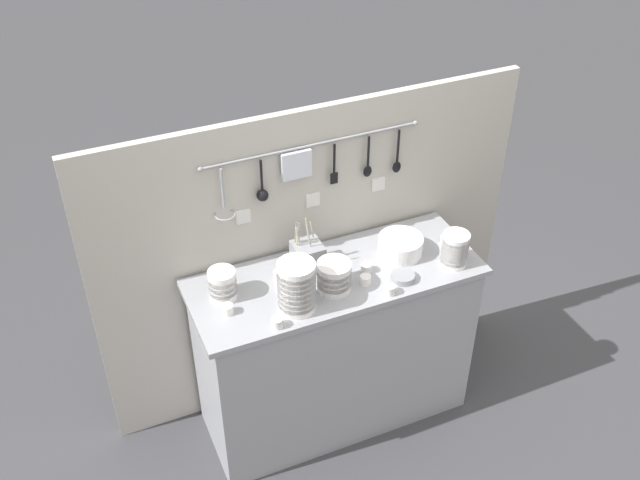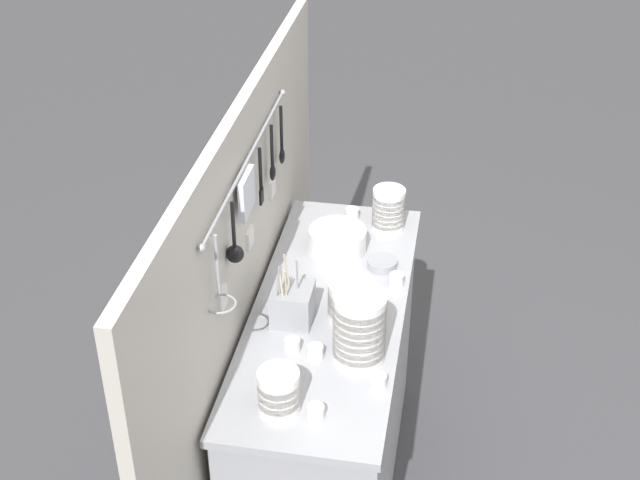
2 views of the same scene
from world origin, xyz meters
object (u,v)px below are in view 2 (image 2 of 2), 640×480
(bowl_stack_tall_left, at_px, (279,392))
(bowl_stack_short_front, at_px, (359,328))
(cup_front_right, at_px, (314,352))
(bowl_stack_wide_centre, at_px, (351,301))
(plate_stack, at_px, (338,240))
(cup_edge_near, at_px, (365,288))
(cutlery_caddy, at_px, (292,304))
(cup_front_left, at_px, (378,381))
(cup_by_caddy, at_px, (316,412))
(bowl_stack_back_corner, at_px, (389,209))
(cup_edge_far, at_px, (345,279))
(steel_mixing_bowl, at_px, (382,264))
(cup_beside_plates, at_px, (397,280))
(cup_back_left, at_px, (292,345))
(cup_centre, at_px, (352,214))

(bowl_stack_tall_left, height_order, bowl_stack_short_front, bowl_stack_short_front)
(bowl_stack_short_front, distance_m, cup_front_right, 0.18)
(bowl_stack_tall_left, bearing_deg, bowl_stack_wide_centre, -17.00)
(plate_stack, height_order, cup_edge_near, plate_stack)
(cutlery_caddy, bearing_deg, cup_front_left, -130.50)
(cup_by_caddy, bearing_deg, cutlery_caddy, 19.72)
(bowl_stack_back_corner, relative_size, cup_by_caddy, 3.32)
(bowl_stack_wide_centre, bearing_deg, cup_edge_far, 14.58)
(bowl_stack_short_front, height_order, cutlery_caddy, cutlery_caddy)
(bowl_stack_tall_left, distance_m, steel_mixing_bowl, 0.83)
(cup_front_left, bearing_deg, bowl_stack_wide_centre, 22.18)
(bowl_stack_wide_centre, xyz_separation_m, steel_mixing_bowl, (0.32, -0.07, -0.06))
(bowl_stack_wide_centre, distance_m, cup_front_left, 0.36)
(steel_mixing_bowl, bearing_deg, plate_stack, 65.85)
(bowl_stack_wide_centre, bearing_deg, cup_front_left, -157.82)
(bowl_stack_short_front, xyz_separation_m, cup_beside_plates, (0.42, -0.08, -0.10))
(cup_edge_near, xyz_separation_m, cup_front_right, (-0.37, 0.12, 0.00))
(cup_edge_near, distance_m, cup_back_left, 0.40)
(cup_front_right, xyz_separation_m, cup_back_left, (0.02, 0.07, 0.00))
(bowl_stack_short_front, relative_size, cup_beside_plates, 4.76)
(bowl_stack_tall_left, bearing_deg, plate_stack, -2.37)
(plate_stack, bearing_deg, cutlery_caddy, 169.51)
(steel_mixing_bowl, relative_size, cup_front_right, 2.13)
(plate_stack, relative_size, steel_mixing_bowl, 1.97)
(bowl_stack_short_front, bearing_deg, bowl_stack_tall_left, 143.86)
(bowl_stack_back_corner, distance_m, cup_edge_far, 0.43)
(cup_edge_far, bearing_deg, bowl_stack_wide_centre, -165.42)
(cup_edge_far, height_order, cup_front_left, same)
(cup_front_right, height_order, cup_centre, same)
(plate_stack, height_order, cup_front_left, plate_stack)
(bowl_stack_wide_centre, relative_size, cutlery_caddy, 0.60)
(cup_centre, bearing_deg, cup_edge_near, -166.76)
(cutlery_caddy, xyz_separation_m, cup_beside_plates, (0.27, -0.33, -0.04))
(cutlery_caddy, distance_m, cup_edge_far, 0.28)
(cup_centre, distance_m, cup_front_left, 0.99)
(cup_front_left, relative_size, cup_by_caddy, 1.00)
(cutlery_caddy, relative_size, cup_edge_far, 5.10)
(bowl_stack_back_corner, bearing_deg, cup_front_left, -175.46)
(cup_edge_far, bearing_deg, cup_edge_near, -119.23)
(cup_back_left, bearing_deg, cup_by_caddy, -155.88)
(cup_front_right, bearing_deg, cup_edge_far, -5.31)
(cup_by_caddy, bearing_deg, cup_edge_near, -5.42)
(steel_mixing_bowl, bearing_deg, cutlery_caddy, 144.46)
(cup_front_left, height_order, cup_by_caddy, same)
(steel_mixing_bowl, xyz_separation_m, cup_edge_near, (-0.17, 0.04, 0.01))
(cutlery_caddy, bearing_deg, cup_edge_far, -31.25)
(cup_edge_far, xyz_separation_m, cup_beside_plates, (0.03, -0.18, 0.00))
(bowl_stack_wide_centre, xyz_separation_m, cup_by_caddy, (-0.50, 0.03, -0.05))
(bowl_stack_short_front, height_order, cup_front_right, bowl_stack_short_front)
(steel_mixing_bowl, relative_size, cup_centre, 2.13)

